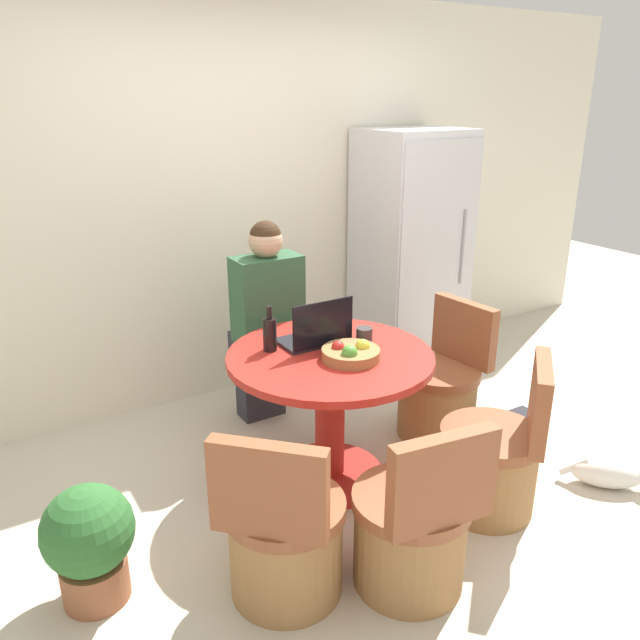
% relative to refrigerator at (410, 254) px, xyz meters
% --- Properties ---
extents(ground_plane, '(12.00, 12.00, 0.00)m').
position_rel_refrigerator_xyz_m(ground_plane, '(-1.24, -1.33, -0.88)').
color(ground_plane, beige).
extents(wall_back, '(7.00, 0.06, 2.60)m').
position_rel_refrigerator_xyz_m(wall_back, '(-1.24, 0.36, 0.42)').
color(wall_back, silver).
rests_on(wall_back, ground_plane).
extents(refrigerator, '(0.70, 0.63, 1.76)m').
position_rel_refrigerator_xyz_m(refrigerator, '(0.00, 0.00, 0.00)').
color(refrigerator, silver).
rests_on(refrigerator, ground_plane).
extents(dining_table, '(1.06, 1.06, 0.74)m').
position_rel_refrigerator_xyz_m(dining_table, '(-1.32, -0.99, -0.38)').
color(dining_table, '#B2261E').
rests_on(dining_table, ground_plane).
extents(chair_right_side, '(0.50, 0.50, 0.82)m').
position_rel_refrigerator_xyz_m(chair_right_side, '(-0.47, -0.91, -0.61)').
color(chair_right_side, '#9E7042').
rests_on(chair_right_side, ground_plane).
extents(chair_near_right_corner, '(0.57, 0.57, 0.82)m').
position_rel_refrigerator_xyz_m(chair_near_right_corner, '(-0.76, -1.62, -0.61)').
color(chair_near_right_corner, '#9E7042').
rests_on(chair_near_right_corner, ground_plane).
extents(chair_near_camera, '(0.50, 0.51, 0.82)m').
position_rel_refrigerator_xyz_m(chair_near_camera, '(-1.44, -1.83, -0.61)').
color(chair_near_camera, '#9E7042').
rests_on(chair_near_camera, ground_plane).
extents(chair_near_left_corner, '(0.57, 0.57, 0.82)m').
position_rel_refrigerator_xyz_m(chair_near_left_corner, '(-1.91, -1.59, -0.61)').
color(chair_near_left_corner, '#9E7042').
rests_on(chair_near_left_corner, ground_plane).
extents(person_seated, '(0.40, 0.37, 1.30)m').
position_rel_refrigerator_xyz_m(person_seated, '(-1.31, -0.24, -0.17)').
color(person_seated, '#2D2D38').
rests_on(person_seated, ground_plane).
extents(laptop, '(0.35, 0.23, 0.26)m').
position_rel_refrigerator_xyz_m(laptop, '(-1.31, -0.85, -0.08)').
color(laptop, '#232328').
rests_on(laptop, dining_table).
extents(fruit_bowl, '(0.29, 0.29, 0.10)m').
position_rel_refrigerator_xyz_m(fruit_bowl, '(-1.27, -1.11, -0.10)').
color(fruit_bowl, olive).
rests_on(fruit_bowl, dining_table).
extents(coffee_cup, '(0.09, 0.09, 0.09)m').
position_rel_refrigerator_xyz_m(coffee_cup, '(-1.09, -0.97, -0.09)').
color(coffee_cup, '#383333').
rests_on(coffee_cup, dining_table).
extents(bottle, '(0.07, 0.07, 0.24)m').
position_rel_refrigerator_xyz_m(bottle, '(-1.56, -0.79, -0.04)').
color(bottle, black).
rests_on(bottle, dining_table).
extents(cat, '(0.38, 0.39, 0.16)m').
position_rel_refrigerator_xyz_m(cat, '(-0.08, -1.84, -0.80)').
color(cat, white).
rests_on(cat, ground_plane).
extents(potted_plant, '(0.37, 0.37, 0.53)m').
position_rel_refrigerator_xyz_m(potted_plant, '(-2.60, -1.21, -0.59)').
color(potted_plant, '#935638').
rests_on(potted_plant, ground_plane).
extents(handbag, '(0.30, 0.14, 0.26)m').
position_rel_refrigerator_xyz_m(handbag, '(-0.31, -1.35, -0.75)').
color(handbag, '#232328').
rests_on(handbag, ground_plane).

